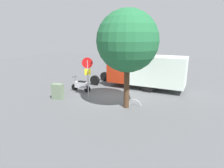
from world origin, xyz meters
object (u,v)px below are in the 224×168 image
(street_tree, at_px, (128,41))
(utility_cabinet, at_px, (58,91))
(box_truck_near, at_px, (146,70))
(bike_rack_hoop, at_px, (135,106))
(stop_sign, at_px, (88,72))
(motorcycle, at_px, (81,85))

(street_tree, xyz_separation_m, utility_cabinet, (5.07, 0.33, -3.55))
(box_truck_near, bearing_deg, utility_cabinet, 48.40)
(box_truck_near, relative_size, bike_rack_hoop, 9.76)
(box_truck_near, distance_m, stop_sign, 5.28)
(street_tree, bearing_deg, bike_rack_hoop, -133.72)
(box_truck_near, distance_m, utility_cabinet, 7.38)
(box_truck_near, relative_size, motorcycle, 4.58)
(stop_sign, bearing_deg, bike_rack_hoop, 177.21)
(box_truck_near, bearing_deg, motorcycle, 36.07)
(bike_rack_hoop, bearing_deg, utility_cabinet, 8.33)
(stop_sign, relative_size, utility_cabinet, 2.67)
(motorcycle, bearing_deg, bike_rack_hoop, 166.93)
(stop_sign, height_order, bike_rack_hoop, stop_sign)
(street_tree, relative_size, bike_rack_hoop, 7.00)
(bike_rack_hoop, bearing_deg, motorcycle, -15.88)
(box_truck_near, height_order, street_tree, street_tree)
(street_tree, bearing_deg, stop_sign, -11.79)
(motorcycle, bearing_deg, utility_cabinet, 78.13)
(street_tree, distance_m, utility_cabinet, 6.20)
(motorcycle, xyz_separation_m, bike_rack_hoop, (-4.94, 1.41, -0.52))
(motorcycle, distance_m, bike_rack_hoop, 5.17)
(utility_cabinet, relative_size, bike_rack_hoop, 1.31)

